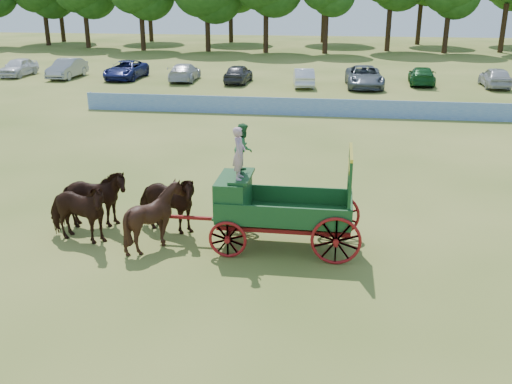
% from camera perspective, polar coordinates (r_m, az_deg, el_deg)
% --- Properties ---
extents(ground, '(160.00, 160.00, 0.00)m').
position_cam_1_polar(ground, '(17.34, 2.33, -4.75)').
color(ground, '#9B9246').
rests_on(ground, ground).
extents(horse_lead_left, '(2.41, 1.44, 1.90)m').
position_cam_1_polar(horse_lead_left, '(17.62, -17.49, -1.94)').
color(horse_lead_left, '#32180E').
rests_on(horse_lead_left, ground).
extents(horse_lead_right, '(2.42, 1.50, 1.90)m').
position_cam_1_polar(horse_lead_right, '(18.54, -16.07, -0.71)').
color(horse_lead_right, '#32180E').
rests_on(horse_lead_right, ground).
extents(horse_wheel_left, '(2.02, 1.87, 1.91)m').
position_cam_1_polar(horse_wheel_left, '(16.74, -10.04, -2.43)').
color(horse_wheel_left, '#32180E').
rests_on(horse_wheel_left, ground).
extents(horse_wheel_right, '(2.44, 1.56, 1.90)m').
position_cam_1_polar(horse_wheel_right, '(17.71, -8.96, -1.12)').
color(horse_wheel_right, '#32180E').
rests_on(horse_wheel_right, ground).
extents(farm_dray, '(6.00, 2.00, 3.63)m').
position_cam_1_polar(farm_dray, '(16.39, 0.42, -0.32)').
color(farm_dray, maroon).
rests_on(farm_dray, ground).
extents(sponsor_banner, '(26.00, 0.08, 1.05)m').
position_cam_1_polar(sponsor_banner, '(34.46, 3.87, 8.51)').
color(sponsor_banner, blue).
rests_on(sponsor_banner, ground).
extents(parked_cars, '(46.53, 7.36, 1.61)m').
position_cam_1_polar(parked_cars, '(46.58, 1.40, 11.75)').
color(parked_cars, silver).
rests_on(parked_cars, ground).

